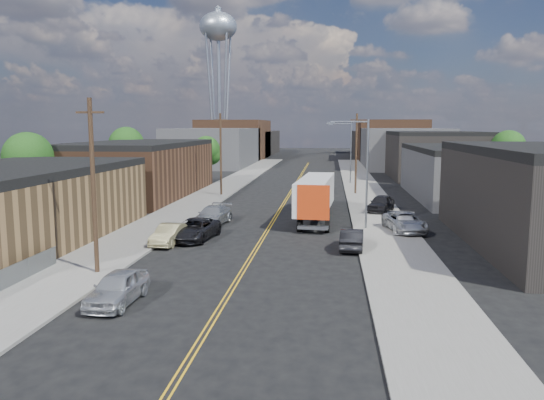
% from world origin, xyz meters
% --- Properties ---
extents(ground, '(260.00, 260.00, 0.00)m').
position_xyz_m(ground, '(0.00, 60.00, 0.00)').
color(ground, black).
rests_on(ground, ground).
extents(centerline, '(0.32, 120.00, 0.01)m').
position_xyz_m(centerline, '(0.00, 45.00, 0.01)').
color(centerline, gold).
rests_on(centerline, ground).
extents(sidewalk_left, '(5.00, 140.00, 0.15)m').
position_xyz_m(sidewalk_left, '(-9.50, 45.00, 0.07)').
color(sidewalk_left, slate).
rests_on(sidewalk_left, ground).
extents(sidewalk_right, '(5.00, 140.00, 0.15)m').
position_xyz_m(sidewalk_right, '(9.50, 45.00, 0.07)').
color(sidewalk_right, slate).
rests_on(sidewalk_right, ground).
extents(warehouse_tan, '(12.00, 22.00, 5.60)m').
position_xyz_m(warehouse_tan, '(-18.00, 18.00, 2.80)').
color(warehouse_tan, brown).
rests_on(warehouse_tan, ground).
extents(warehouse_brown, '(12.00, 26.00, 6.60)m').
position_xyz_m(warehouse_brown, '(-18.00, 44.00, 3.30)').
color(warehouse_brown, '#4C2F1E').
rests_on(warehouse_brown, ground).
extents(industrial_right_b, '(14.00, 24.00, 6.10)m').
position_xyz_m(industrial_right_b, '(22.00, 46.00, 3.05)').
color(industrial_right_b, '#353537').
rests_on(industrial_right_b, ground).
extents(industrial_right_c, '(14.00, 22.00, 7.60)m').
position_xyz_m(industrial_right_c, '(22.00, 72.00, 3.80)').
color(industrial_right_c, black).
rests_on(industrial_right_c, ground).
extents(skyline_left_a, '(16.00, 30.00, 8.00)m').
position_xyz_m(skyline_left_a, '(-20.00, 95.00, 4.00)').
color(skyline_left_a, '#353537').
rests_on(skyline_left_a, ground).
extents(skyline_right_a, '(16.00, 30.00, 8.00)m').
position_xyz_m(skyline_right_a, '(20.00, 95.00, 4.00)').
color(skyline_right_a, '#353537').
rests_on(skyline_right_a, ground).
extents(skyline_left_b, '(16.00, 26.00, 10.00)m').
position_xyz_m(skyline_left_b, '(-20.00, 120.00, 5.00)').
color(skyline_left_b, '#4C2F1E').
rests_on(skyline_left_b, ground).
extents(skyline_right_b, '(16.00, 26.00, 10.00)m').
position_xyz_m(skyline_right_b, '(20.00, 120.00, 5.00)').
color(skyline_right_b, '#4C2F1E').
rests_on(skyline_right_b, ground).
extents(skyline_left_c, '(16.00, 40.00, 7.00)m').
position_xyz_m(skyline_left_c, '(-20.00, 140.00, 3.50)').
color(skyline_left_c, black).
rests_on(skyline_left_c, ground).
extents(skyline_right_c, '(16.00, 40.00, 7.00)m').
position_xyz_m(skyline_right_c, '(20.00, 140.00, 3.50)').
color(skyline_right_c, black).
rests_on(skyline_right_c, ground).
extents(water_tower, '(9.00, 9.00, 36.90)m').
position_xyz_m(water_tower, '(-22.00, 110.00, 30.65)').
color(water_tower, gray).
rests_on(water_tower, ground).
extents(streetlight_near, '(3.39, 0.25, 9.00)m').
position_xyz_m(streetlight_near, '(7.60, 25.00, 5.33)').
color(streetlight_near, gray).
rests_on(streetlight_near, ground).
extents(streetlight_far, '(3.39, 0.25, 9.00)m').
position_xyz_m(streetlight_far, '(7.60, 60.00, 5.33)').
color(streetlight_far, gray).
rests_on(streetlight_far, ground).
extents(utility_pole_left_near, '(1.60, 0.26, 10.00)m').
position_xyz_m(utility_pole_left_near, '(-8.20, 10.00, 5.14)').
color(utility_pole_left_near, black).
rests_on(utility_pole_left_near, ground).
extents(utility_pole_left_far, '(1.60, 0.26, 10.00)m').
position_xyz_m(utility_pole_left_far, '(-8.20, 45.00, 5.14)').
color(utility_pole_left_far, black).
rests_on(utility_pole_left_far, ground).
extents(utility_pole_right, '(1.60, 0.26, 10.00)m').
position_xyz_m(utility_pole_right, '(8.20, 48.00, 5.14)').
color(utility_pole_right, black).
rests_on(utility_pole_right, ground).
extents(tree_left_near, '(4.85, 4.76, 7.91)m').
position_xyz_m(tree_left_near, '(-23.94, 30.00, 5.18)').
color(tree_left_near, black).
rests_on(tree_left_near, ground).
extents(tree_left_mid, '(5.10, 5.04, 8.37)m').
position_xyz_m(tree_left_mid, '(-23.94, 55.00, 5.48)').
color(tree_left_mid, black).
rests_on(tree_left_mid, ground).
extents(tree_left_far, '(4.35, 4.20, 6.97)m').
position_xyz_m(tree_left_far, '(-13.94, 62.00, 4.57)').
color(tree_left_far, black).
rests_on(tree_left_far, ground).
extents(tree_right_far, '(4.85, 4.76, 7.91)m').
position_xyz_m(tree_right_far, '(30.06, 60.00, 5.18)').
color(tree_right_far, black).
rests_on(tree_right_far, ground).
extents(semi_truck, '(3.37, 15.08, 3.91)m').
position_xyz_m(semi_truck, '(3.75, 30.08, 2.22)').
color(semi_truck, beige).
rests_on(semi_truck, ground).
extents(car_left_a, '(2.01, 4.67, 1.57)m').
position_xyz_m(car_left_a, '(-5.00, 5.22, 0.79)').
color(car_left_a, silver).
rests_on(car_left_a, ground).
extents(car_left_b, '(1.84, 4.48, 1.45)m').
position_xyz_m(car_left_b, '(-6.40, 18.00, 0.72)').
color(car_left_b, '#8D865C').
rests_on(car_left_b, ground).
extents(car_left_c, '(3.26, 5.92, 1.57)m').
position_xyz_m(car_left_c, '(-5.00, 19.75, 0.78)').
color(car_left_c, black).
rests_on(car_left_c, ground).
extents(car_left_d, '(2.91, 5.75, 1.60)m').
position_xyz_m(car_left_d, '(-5.00, 26.00, 0.80)').
color(car_left_d, '#9DA0A2').
rests_on(car_left_d, ground).
extents(car_right_oncoming, '(1.86, 4.53, 1.46)m').
position_xyz_m(car_right_oncoming, '(6.60, 17.88, 0.73)').
color(car_right_oncoming, black).
rests_on(car_right_oncoming, ground).
extents(car_right_lot_a, '(3.45, 5.79, 1.51)m').
position_xyz_m(car_right_lot_a, '(11.00, 24.06, 0.90)').
color(car_right_lot_a, '#B0B3B6').
rests_on(car_right_lot_a, sidewalk_right).
extents(car_right_lot_b, '(2.36, 4.67, 1.30)m').
position_xyz_m(car_right_lot_b, '(11.00, 24.00, 0.80)').
color(car_right_lot_b, silver).
rests_on(car_right_lot_b, sidewalk_right).
extents(car_right_lot_c, '(3.37, 5.08, 1.61)m').
position_xyz_m(car_right_lot_c, '(10.06, 34.00, 0.95)').
color(car_right_lot_c, black).
rests_on(car_right_lot_c, sidewalk_right).
extents(car_ahead_truck, '(2.68, 5.60, 1.54)m').
position_xyz_m(car_ahead_truck, '(3.76, 49.00, 0.77)').
color(car_ahead_truck, black).
rests_on(car_ahead_truck, ground).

